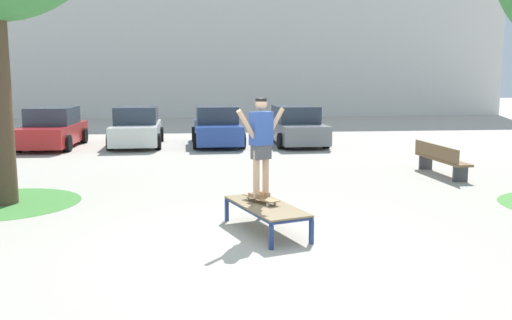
# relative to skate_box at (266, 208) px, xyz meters

# --- Properties ---
(ground_plane) EXTENTS (120.00, 120.00, 0.00)m
(ground_plane) POSITION_rel_skate_box_xyz_m (-0.36, -0.72, -0.41)
(ground_plane) COLOR #B2AA9E
(building_facade) EXTENTS (43.42, 4.00, 14.13)m
(building_facade) POSITION_rel_skate_box_xyz_m (-1.54, 29.25, 6.65)
(building_facade) COLOR silver
(building_facade) RESTS_ON ground
(skate_box) EXTENTS (1.31, 2.04, 0.46)m
(skate_box) POSITION_rel_skate_box_xyz_m (0.00, 0.00, 0.00)
(skate_box) COLOR navy
(skate_box) RESTS_ON ground
(skateboard) EXTENTS (0.58, 0.79, 0.09)m
(skateboard) POSITION_rel_skate_box_xyz_m (-0.06, 0.19, 0.12)
(skateboard) COLOR #9E754C
(skateboard) RESTS_ON skate_box
(skater) EXTENTS (0.90, 0.58, 1.69)m
(skater) POSITION_rel_skate_box_xyz_m (-0.06, 0.19, 1.12)
(skater) COLOR tan
(skater) RESTS_ON skateboard
(grass_patch_near_left) EXTENTS (3.08, 3.08, 0.01)m
(grass_patch_near_left) POSITION_rel_skate_box_xyz_m (-5.14, 2.66, -0.41)
(grass_patch_near_left) COLOR #47893D
(grass_patch_near_left) RESTS_ON ground
(car_red) EXTENTS (1.99, 4.23, 1.50)m
(car_red) POSITION_rel_skate_box_xyz_m (-6.49, 12.10, 0.28)
(car_red) COLOR red
(car_red) RESTS_ON ground
(car_white) EXTENTS (1.99, 4.24, 1.50)m
(car_white) POSITION_rel_skate_box_xyz_m (-3.41, 12.31, 0.28)
(car_white) COLOR silver
(car_white) RESTS_ON ground
(car_blue) EXTENTS (1.98, 4.23, 1.50)m
(car_blue) POSITION_rel_skate_box_xyz_m (-0.33, 12.26, 0.28)
(car_blue) COLOR #28479E
(car_blue) RESTS_ON ground
(car_grey) EXTENTS (2.03, 4.26, 1.50)m
(car_grey) POSITION_rel_skate_box_xyz_m (2.75, 12.01, 0.28)
(car_grey) COLOR slate
(car_grey) RESTS_ON ground
(park_bench) EXTENTS (0.52, 2.41, 0.83)m
(park_bench) POSITION_rel_skate_box_xyz_m (5.33, 4.82, 0.03)
(park_bench) COLOR brown
(park_bench) RESTS_ON ground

